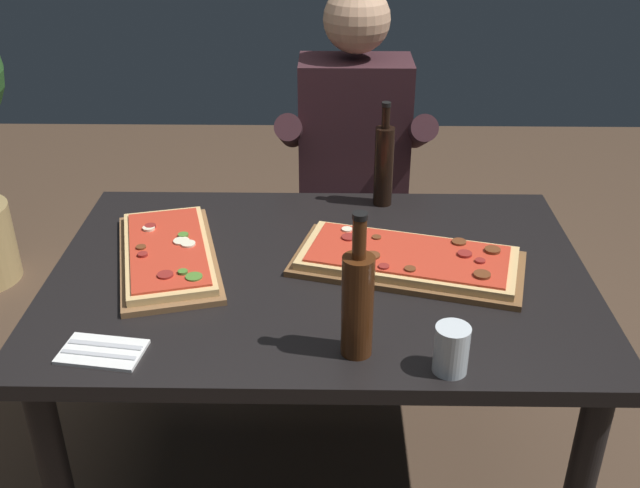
% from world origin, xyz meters
% --- Properties ---
extents(ground_plane, '(6.40, 6.40, 0.00)m').
position_xyz_m(ground_plane, '(0.00, 0.00, 0.00)').
color(ground_plane, '#4C3828').
extents(dining_table, '(1.40, 0.96, 0.74)m').
position_xyz_m(dining_table, '(0.00, 0.00, 0.64)').
color(dining_table, black).
rests_on(dining_table, ground_plane).
extents(pizza_rectangular_front, '(0.65, 0.42, 0.05)m').
position_xyz_m(pizza_rectangular_front, '(0.23, 0.02, 0.76)').
color(pizza_rectangular_front, brown).
rests_on(pizza_rectangular_front, dining_table).
extents(pizza_rectangular_left, '(0.37, 0.56, 0.05)m').
position_xyz_m(pizza_rectangular_left, '(-0.41, 0.05, 0.76)').
color(pizza_rectangular_left, brown).
rests_on(pizza_rectangular_left, dining_table).
extents(wine_bottle_dark, '(0.06, 0.06, 0.32)m').
position_xyz_m(wine_bottle_dark, '(0.19, 0.41, 0.87)').
color(wine_bottle_dark, black).
rests_on(wine_bottle_dark, dining_table).
extents(oil_bottle_amber, '(0.07, 0.07, 0.34)m').
position_xyz_m(oil_bottle_amber, '(0.09, -0.35, 0.87)').
color(oil_bottle_amber, '#47230F').
rests_on(oil_bottle_amber, dining_table).
extents(tumbler_near_camera, '(0.07, 0.07, 0.11)m').
position_xyz_m(tumbler_near_camera, '(0.28, -0.41, 0.79)').
color(tumbler_near_camera, silver).
rests_on(tumbler_near_camera, dining_table).
extents(napkin_cutlery_set, '(0.19, 0.13, 0.01)m').
position_xyz_m(napkin_cutlery_set, '(-0.47, -0.37, 0.74)').
color(napkin_cutlery_set, white).
rests_on(napkin_cutlery_set, dining_table).
extents(diner_chair, '(0.44, 0.44, 0.87)m').
position_xyz_m(diner_chair, '(0.11, 0.86, 0.49)').
color(diner_chair, '#3D2B1E').
rests_on(diner_chair, ground_plane).
extents(seated_diner, '(0.53, 0.41, 1.33)m').
position_xyz_m(seated_diner, '(0.11, 0.74, 0.74)').
color(seated_diner, '#23232D').
rests_on(seated_diner, ground_plane).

